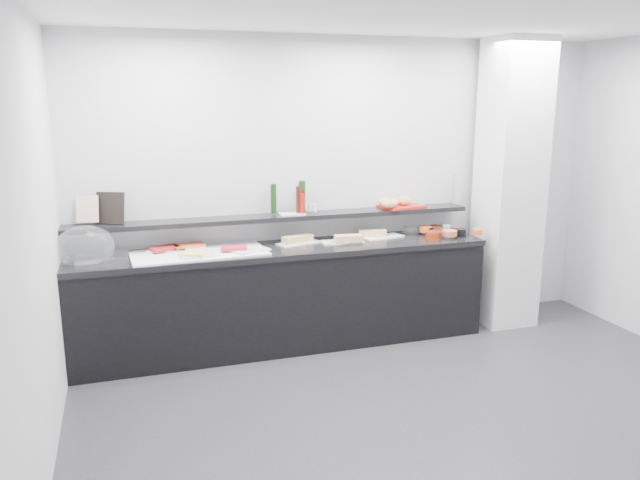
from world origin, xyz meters
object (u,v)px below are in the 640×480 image
object	(u,v)px
framed_print	(110,208)
cloche_base	(102,257)
condiment_tray	(292,214)
sandwich_plate_mid	(342,242)
bread_tray	(402,206)
carafe	(458,189)

from	to	relation	value
framed_print	cloche_base	bearing A→B (deg)	-88.10
condiment_tray	sandwich_plate_mid	bearing A→B (deg)	-20.35
condiment_tray	bread_tray	world-z (taller)	bread_tray
sandwich_plate_mid	carafe	size ratio (longest dim) A/B	1.24
condiment_tray	bread_tray	size ratio (longest dim) A/B	0.57
bread_tray	carafe	world-z (taller)	carafe
condiment_tray	cloche_base	bearing A→B (deg)	-174.21
sandwich_plate_mid	condiment_tray	bearing A→B (deg)	162.08
sandwich_plate_mid	condiment_tray	world-z (taller)	condiment_tray
bread_tray	carafe	size ratio (longest dim) A/B	1.31
framed_print	condiment_tray	world-z (taller)	framed_print
sandwich_plate_mid	framed_print	bearing A→B (deg)	176.40
cloche_base	carafe	xyz separation A→B (m)	(3.26, 0.15, 0.38)
cloche_base	sandwich_plate_mid	world-z (taller)	cloche_base
cloche_base	bread_tray	world-z (taller)	bread_tray
sandwich_plate_mid	bread_tray	world-z (taller)	bread_tray
cloche_base	bread_tray	bearing A→B (deg)	4.55
framed_print	carafe	xyz separation A→B (m)	(3.17, -0.07, 0.02)
cloche_base	bread_tray	distance (m)	2.71
carafe	bread_tray	bearing A→B (deg)	176.44
bread_tray	carafe	distance (m)	0.59
sandwich_plate_mid	carafe	xyz separation A→B (m)	(1.23, 0.16, 0.39)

